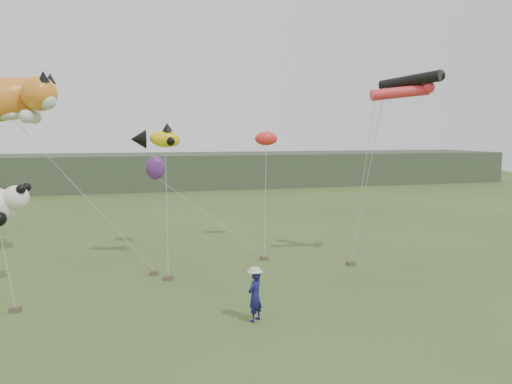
% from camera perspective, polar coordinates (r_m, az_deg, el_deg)
% --- Properties ---
extents(ground, '(120.00, 120.00, 0.00)m').
position_cam_1_polar(ground, '(18.55, -0.44, -13.75)').
color(ground, '#385123').
rests_on(ground, ground).
extents(headland, '(90.00, 13.00, 4.00)m').
position_cam_1_polar(headland, '(61.68, -13.98, 2.26)').
color(headland, '#2D3D28').
rests_on(headland, ground).
extents(festival_attendant, '(0.77, 0.76, 1.79)m').
position_cam_1_polar(festival_attendant, '(17.61, -0.12, -11.79)').
color(festival_attendant, '#151551').
rests_on(festival_attendant, ground).
extents(sandbag_anchors, '(15.13, 5.16, 0.20)m').
position_cam_1_polar(sandbag_anchors, '(23.20, -6.16, -9.31)').
color(sandbag_anchors, brown).
rests_on(sandbag_anchors, ground).
extents(cat_kite, '(5.95, 3.44, 3.13)m').
position_cam_1_polar(cat_kite, '(27.46, -26.30, 9.48)').
color(cat_kite, orange).
rests_on(cat_kite, ground).
extents(fish_kite, '(2.44, 1.66, 1.28)m').
position_cam_1_polar(fish_kite, '(25.17, -11.42, 6.01)').
color(fish_kite, yellow).
rests_on(fish_kite, ground).
extents(tube_kites, '(3.65, 2.72, 1.52)m').
position_cam_1_polar(tube_kites, '(25.72, 17.23, 11.56)').
color(tube_kites, black).
rests_on(tube_kites, ground).
extents(misc_kites, '(7.66, 0.97, 2.69)m').
position_cam_1_polar(misc_kites, '(28.86, -5.44, 4.36)').
color(misc_kites, red).
rests_on(misc_kites, ground).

